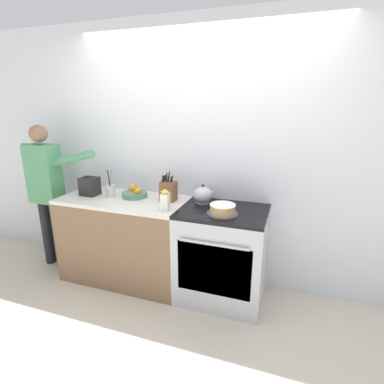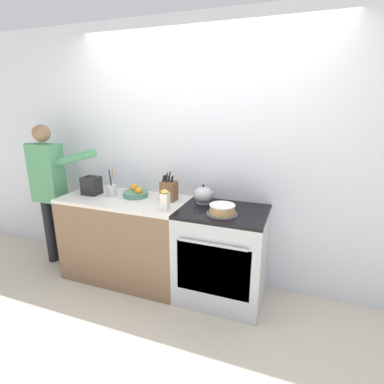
% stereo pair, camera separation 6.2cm
% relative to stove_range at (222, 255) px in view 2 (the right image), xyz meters
% --- Properties ---
extents(ground_plane, '(16.00, 16.00, 0.00)m').
position_rel_stove_range_xyz_m(ground_plane, '(-0.32, -0.31, -0.45)').
color(ground_plane, beige).
extents(wall_back, '(8.00, 0.04, 2.60)m').
position_rel_stove_range_xyz_m(wall_back, '(-0.32, 0.33, 0.85)').
color(wall_back, silver).
rests_on(wall_back, ground_plane).
extents(counter_cabinet, '(1.29, 0.62, 0.89)m').
position_rel_stove_range_xyz_m(counter_cabinet, '(-1.04, 0.00, -0.00)').
color(counter_cabinet, brown).
rests_on(counter_cabinet, ground_plane).
extents(stove_range, '(0.79, 0.66, 0.89)m').
position_rel_stove_range_xyz_m(stove_range, '(0.00, 0.00, 0.00)').
color(stove_range, '#B7BABF').
rests_on(stove_range, ground_plane).
extents(layer_cake, '(0.27, 0.27, 0.09)m').
position_rel_stove_range_xyz_m(layer_cake, '(0.02, -0.10, 0.49)').
color(layer_cake, '#4C4C51').
rests_on(layer_cake, stove_range).
extents(tea_kettle, '(0.23, 0.19, 0.18)m').
position_rel_stove_range_xyz_m(tea_kettle, '(-0.24, 0.15, 0.52)').
color(tea_kettle, '#B7BABF').
rests_on(tea_kettle, stove_range).
extents(knife_block, '(0.14, 0.13, 0.29)m').
position_rel_stove_range_xyz_m(knife_block, '(-0.58, 0.10, 0.55)').
color(knife_block, brown).
rests_on(knife_block, counter_cabinet).
extents(utensil_crock, '(0.10, 0.10, 0.29)m').
position_rel_stove_range_xyz_m(utensil_crock, '(-1.19, 0.01, 0.51)').
color(utensil_crock, '#B7BABF').
rests_on(utensil_crock, counter_cabinet).
extents(fruit_bowl, '(0.26, 0.26, 0.12)m').
position_rel_stove_range_xyz_m(fruit_bowl, '(-0.95, 0.09, 0.48)').
color(fruit_bowl, '#4C7F66').
rests_on(fruit_bowl, counter_cabinet).
extents(toaster, '(0.19, 0.15, 0.19)m').
position_rel_stove_range_xyz_m(toaster, '(-1.43, -0.00, 0.54)').
color(toaster, black).
rests_on(toaster, counter_cabinet).
extents(milk_carton, '(0.07, 0.07, 0.20)m').
position_rel_stove_range_xyz_m(milk_carton, '(-0.48, -0.19, 0.54)').
color(milk_carton, white).
rests_on(milk_carton, counter_cabinet).
extents(person_baker, '(0.92, 0.20, 1.60)m').
position_rel_stove_range_xyz_m(person_baker, '(-1.98, -0.03, 0.51)').
color(person_baker, black).
rests_on(person_baker, ground_plane).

